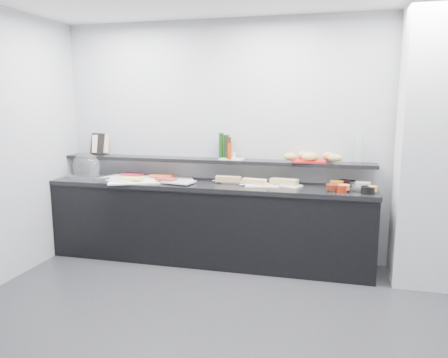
% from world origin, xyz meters
% --- Properties ---
extents(ground, '(5.00, 5.00, 0.00)m').
position_xyz_m(ground, '(0.00, 0.00, 0.00)').
color(ground, '#2D2D30').
rests_on(ground, ground).
extents(back_wall, '(5.00, 0.02, 2.70)m').
position_xyz_m(back_wall, '(0.00, 2.00, 1.35)').
color(back_wall, '#A7A9AE').
rests_on(back_wall, ground).
extents(column, '(0.50, 0.50, 2.70)m').
position_xyz_m(column, '(1.50, 1.65, 1.35)').
color(column, silver).
rests_on(column, ground).
extents(buffet_cabinet, '(3.60, 0.60, 0.85)m').
position_xyz_m(buffet_cabinet, '(-0.70, 1.70, 0.42)').
color(buffet_cabinet, black).
rests_on(buffet_cabinet, ground).
extents(counter_top, '(3.62, 0.62, 0.05)m').
position_xyz_m(counter_top, '(-0.70, 1.70, 0.88)').
color(counter_top, black).
rests_on(counter_top, buffet_cabinet).
extents(wall_shelf, '(3.60, 0.25, 0.04)m').
position_xyz_m(wall_shelf, '(-0.70, 1.88, 1.13)').
color(wall_shelf, black).
rests_on(wall_shelf, back_wall).
extents(cloche_base, '(0.57, 0.49, 0.04)m').
position_xyz_m(cloche_base, '(-2.14, 1.70, 0.92)').
color(cloche_base, silver).
rests_on(cloche_base, counter_top).
extents(cloche_dome, '(0.48, 0.40, 0.34)m').
position_xyz_m(cloche_dome, '(-2.21, 1.71, 1.03)').
color(cloche_dome, white).
rests_on(cloche_dome, cloche_base).
extents(linen_runner, '(1.04, 0.79, 0.01)m').
position_xyz_m(linen_runner, '(-1.37, 1.69, 0.91)').
color(linen_runner, white).
rests_on(linen_runner, counter_top).
extents(platter_meat_a, '(0.36, 0.29, 0.01)m').
position_xyz_m(platter_meat_a, '(-1.76, 1.79, 0.92)').
color(platter_meat_a, white).
rests_on(platter_meat_a, linen_runner).
extents(food_meat_a, '(0.26, 0.18, 0.02)m').
position_xyz_m(food_meat_a, '(-1.66, 1.82, 0.94)').
color(food_meat_a, maroon).
rests_on(food_meat_a, platter_meat_a).
extents(platter_salmon, '(0.31, 0.24, 0.01)m').
position_xyz_m(platter_salmon, '(-1.50, 1.85, 0.92)').
color(platter_salmon, white).
rests_on(platter_salmon, linen_runner).
extents(food_salmon, '(0.26, 0.18, 0.02)m').
position_xyz_m(food_salmon, '(-1.30, 1.82, 0.94)').
color(food_salmon, '#E04C2D').
rests_on(food_salmon, platter_salmon).
extents(platter_cheese, '(0.32, 0.24, 0.01)m').
position_xyz_m(platter_cheese, '(-1.67, 1.52, 0.92)').
color(platter_cheese, white).
rests_on(platter_cheese, linen_runner).
extents(food_cheese, '(0.24, 0.18, 0.02)m').
position_xyz_m(food_cheese, '(-1.53, 1.55, 0.94)').
color(food_cheese, '#FDF562').
rests_on(food_cheese, platter_cheese).
extents(platter_meat_b, '(0.37, 0.28, 0.01)m').
position_xyz_m(platter_meat_b, '(-1.00, 1.58, 0.92)').
color(platter_meat_b, white).
rests_on(platter_meat_b, linen_runner).
extents(food_meat_b, '(0.24, 0.18, 0.02)m').
position_xyz_m(food_meat_b, '(-1.15, 1.61, 0.94)').
color(food_meat_b, maroon).
rests_on(food_meat_b, platter_meat_b).
extents(sandwich_plate_left, '(0.37, 0.17, 0.01)m').
position_xyz_m(sandwich_plate_left, '(-0.37, 1.81, 0.91)').
color(sandwich_plate_left, white).
rests_on(sandwich_plate_left, counter_top).
extents(sandwich_food_left, '(0.28, 0.12, 0.06)m').
position_xyz_m(sandwich_food_left, '(-0.48, 1.77, 0.94)').
color(sandwich_food_left, tan).
rests_on(sandwich_food_left, sandwich_plate_left).
extents(tongs_left, '(0.15, 0.06, 0.01)m').
position_xyz_m(tongs_left, '(-0.59, 1.78, 0.92)').
color(tongs_left, silver).
rests_on(tongs_left, sandwich_plate_left).
extents(sandwich_plate_mid, '(0.37, 0.20, 0.01)m').
position_xyz_m(sandwich_plate_mid, '(-0.08, 1.65, 0.91)').
color(sandwich_plate_mid, white).
rests_on(sandwich_plate_mid, counter_top).
extents(sandwich_food_mid, '(0.27, 0.13, 0.06)m').
position_xyz_m(sandwich_food_mid, '(-0.17, 1.67, 0.94)').
color(sandwich_food_mid, tan).
rests_on(sandwich_food_mid, sandwich_plate_mid).
extents(tongs_mid, '(0.16, 0.02, 0.01)m').
position_xyz_m(tongs_mid, '(-0.24, 1.61, 0.92)').
color(tongs_mid, silver).
rests_on(tongs_mid, sandwich_plate_mid).
extents(sandwich_plate_right, '(0.41, 0.29, 0.01)m').
position_xyz_m(sandwich_plate_right, '(0.14, 1.75, 0.91)').
color(sandwich_plate_right, white).
rests_on(sandwich_plate_right, counter_top).
extents(sandwich_food_right, '(0.31, 0.18, 0.06)m').
position_xyz_m(sandwich_food_right, '(0.14, 1.75, 0.94)').
color(sandwich_food_right, tan).
rests_on(sandwich_food_right, sandwich_plate_right).
extents(tongs_right, '(0.14, 0.10, 0.01)m').
position_xyz_m(tongs_right, '(0.14, 1.70, 0.92)').
color(tongs_right, silver).
rests_on(tongs_right, sandwich_plate_right).
extents(bowl_glass_fruit, '(0.17, 0.17, 0.07)m').
position_xyz_m(bowl_glass_fruit, '(0.67, 1.81, 0.94)').
color(bowl_glass_fruit, silver).
rests_on(bowl_glass_fruit, counter_top).
extents(fill_glass_fruit, '(0.18, 0.18, 0.05)m').
position_xyz_m(fill_glass_fruit, '(0.69, 1.81, 0.95)').
color(fill_glass_fruit, orange).
rests_on(fill_glass_fruit, bowl_glass_fruit).
extents(bowl_black_jam, '(0.15, 0.15, 0.07)m').
position_xyz_m(bowl_black_jam, '(0.83, 1.84, 0.94)').
color(bowl_black_jam, black).
rests_on(bowl_black_jam, counter_top).
extents(fill_black_jam, '(0.12, 0.12, 0.05)m').
position_xyz_m(fill_black_jam, '(0.76, 1.86, 0.95)').
color(fill_black_jam, '#5E0D12').
rests_on(fill_black_jam, bowl_black_jam).
extents(bowl_glass_cream, '(0.22, 0.22, 0.07)m').
position_xyz_m(bowl_glass_cream, '(0.91, 1.78, 0.94)').
color(bowl_glass_cream, white).
rests_on(bowl_glass_cream, counter_top).
extents(fill_glass_cream, '(0.20, 0.20, 0.05)m').
position_xyz_m(fill_glass_cream, '(0.95, 1.81, 0.95)').
color(fill_glass_cream, silver).
rests_on(fill_glass_cream, bowl_glass_cream).
extents(bowl_red_jam, '(0.14, 0.14, 0.07)m').
position_xyz_m(bowl_red_jam, '(0.73, 1.56, 0.94)').
color(bowl_red_jam, maroon).
rests_on(bowl_red_jam, counter_top).
extents(fill_red_jam, '(0.15, 0.15, 0.05)m').
position_xyz_m(fill_red_jam, '(0.64, 1.56, 0.95)').
color(fill_red_jam, '#5C1C0D').
rests_on(fill_red_jam, bowl_red_jam).
extents(bowl_glass_salmon, '(0.22, 0.22, 0.07)m').
position_xyz_m(bowl_glass_salmon, '(0.92, 1.61, 0.94)').
color(bowl_glass_salmon, silver).
rests_on(bowl_glass_salmon, counter_top).
extents(fill_glass_salmon, '(0.15, 0.15, 0.05)m').
position_xyz_m(fill_glass_salmon, '(0.76, 1.58, 0.95)').
color(fill_glass_salmon, '#EF5F3A').
rests_on(fill_glass_salmon, bowl_glass_salmon).
extents(bowl_black_fruit, '(0.18, 0.18, 0.07)m').
position_xyz_m(bowl_black_fruit, '(0.98, 1.54, 0.94)').
color(bowl_black_fruit, black).
rests_on(bowl_black_fruit, counter_top).
extents(fill_black_fruit, '(0.11, 0.11, 0.05)m').
position_xyz_m(fill_black_fruit, '(1.03, 1.57, 0.95)').
color(fill_black_fruit, orange).
rests_on(fill_black_fruit, bowl_black_fruit).
extents(framed_print, '(0.20, 0.11, 0.26)m').
position_xyz_m(framed_print, '(-2.19, 1.96, 1.28)').
color(framed_print, black).
rests_on(framed_print, wall_shelf).
extents(print_art, '(0.21, 0.09, 0.22)m').
position_xyz_m(print_art, '(-2.15, 1.96, 1.28)').
color(print_art, beige).
rests_on(print_art, framed_print).
extents(condiment_tray, '(0.28, 0.19, 0.01)m').
position_xyz_m(condiment_tray, '(-0.47, 1.88, 1.16)').
color(condiment_tray, white).
rests_on(condiment_tray, wall_shelf).
extents(bottle_green_a, '(0.07, 0.07, 0.26)m').
position_xyz_m(bottle_green_a, '(-0.54, 1.93, 1.29)').
color(bottle_green_a, '#0E3615').
rests_on(bottle_green_a, condiment_tray).
extents(bottle_brown, '(0.06, 0.06, 0.24)m').
position_xyz_m(bottle_brown, '(-0.51, 1.88, 1.28)').
color(bottle_brown, '#38190A').
rests_on(bottle_brown, condiment_tray).
extents(bottle_green_b, '(0.07, 0.07, 0.28)m').
position_xyz_m(bottle_green_b, '(-0.60, 1.92, 1.30)').
color(bottle_green_b, '#11390F').
rests_on(bottle_green_b, condiment_tray).
extents(bottle_hot, '(0.05, 0.05, 0.18)m').
position_xyz_m(bottle_hot, '(-0.48, 1.82, 1.25)').
color(bottle_hot, '#BB350D').
rests_on(bottle_hot, condiment_tray).
extents(shaker_salt, '(0.03, 0.03, 0.07)m').
position_xyz_m(shaker_salt, '(-0.51, 1.91, 1.20)').
color(shaker_salt, white).
rests_on(shaker_salt, condiment_tray).
extents(shaker_pepper, '(0.05, 0.05, 0.07)m').
position_xyz_m(shaker_pepper, '(-0.44, 1.87, 1.20)').
color(shaker_pepper, white).
rests_on(shaker_pepper, condiment_tray).
extents(bread_tray, '(0.38, 0.28, 0.02)m').
position_xyz_m(bread_tray, '(0.39, 1.87, 1.16)').
color(bread_tray, '#B61316').
rests_on(bread_tray, wall_shelf).
extents(bread_roll_nw, '(0.13, 0.10, 0.08)m').
position_xyz_m(bread_roll_nw, '(0.32, 1.98, 1.21)').
color(bread_roll_nw, tan).
rests_on(bread_roll_nw, bread_tray).
extents(bread_roll_n, '(0.17, 0.14, 0.08)m').
position_xyz_m(bread_roll_n, '(0.39, 1.96, 1.21)').
color(bread_roll_n, tan).
rests_on(bread_roll_n, bread_tray).
extents(bread_roll_ne, '(0.13, 0.08, 0.08)m').
position_xyz_m(bread_roll_ne, '(0.59, 1.98, 1.21)').
color(bread_roll_ne, gold).
rests_on(bread_roll_ne, bread_tray).
extents(bread_roll_sw, '(0.16, 0.12, 0.08)m').
position_xyz_m(bread_roll_sw, '(0.19, 1.81, 1.21)').
color(bread_roll_sw, tan).
rests_on(bread_roll_sw, bread_tray).
extents(bread_roll_s, '(0.14, 0.10, 0.08)m').
position_xyz_m(bread_roll_s, '(0.38, 1.80, 1.21)').
color(bread_roll_s, tan).
rests_on(bread_roll_s, bread_tray).
extents(bread_roll_se, '(0.18, 0.15, 0.08)m').
position_xyz_m(bread_roll_se, '(0.66, 1.81, 1.21)').
color(bread_roll_se, tan).
rests_on(bread_roll_se, bread_tray).
extents(bread_roll_midw, '(0.16, 0.12, 0.08)m').
position_xyz_m(bread_roll_midw, '(0.42, 1.84, 1.21)').
color(bread_roll_midw, '#AF8D43').
rests_on(bread_roll_midw, bread_tray).
extents(carafe, '(0.11, 0.11, 0.30)m').
position_xyz_m(carafe, '(0.89, 1.90, 1.30)').
color(carafe, white).
rests_on(carafe, wall_shelf).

